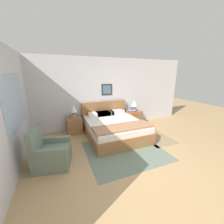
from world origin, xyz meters
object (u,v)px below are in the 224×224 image
at_px(armchair, 50,153).
at_px(nightstand_near_window, 74,125).
at_px(table_lamp_by_door, 134,104).
at_px(bed, 114,127).
at_px(nightstand_by_door, 133,117).
at_px(table_lamp_near_window, 73,110).

xyz_separation_m(armchair, nightstand_near_window, (0.74, 1.66, -0.02)).
distance_m(nightstand_near_window, table_lamp_by_door, 2.47).
bearing_deg(table_lamp_by_door, nightstand_near_window, 179.83).
bearing_deg(bed, table_lamp_by_door, 31.41).
xyz_separation_m(bed, nightstand_by_door, (1.19, 0.75, -0.01)).
bearing_deg(table_lamp_by_door, armchair, -152.18).
relative_size(nightstand_by_door, table_lamp_by_door, 1.24).
height_order(bed, nightstand_by_door, bed).
relative_size(bed, nightstand_near_window, 3.69).
relative_size(table_lamp_near_window, table_lamp_by_door, 1.00).
xyz_separation_m(bed, armchair, (-1.93, -0.92, 0.01)).
distance_m(armchair, nightstand_by_door, 3.53).
distance_m(bed, table_lamp_near_window, 1.50).
xyz_separation_m(armchair, table_lamp_near_window, (0.74, 1.66, 0.54)).
distance_m(nightstand_by_door, table_lamp_by_door, 0.56).
distance_m(bed, nightstand_near_window, 1.40).
relative_size(bed, armchair, 2.22).
xyz_separation_m(nightstand_by_door, table_lamp_near_window, (-2.38, -0.01, 0.56)).
distance_m(armchair, table_lamp_by_door, 3.59).
height_order(armchair, table_lamp_by_door, table_lamp_by_door).
height_order(armchair, table_lamp_near_window, table_lamp_near_window).
xyz_separation_m(armchair, table_lamp_by_door, (3.14, 1.66, 0.54)).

